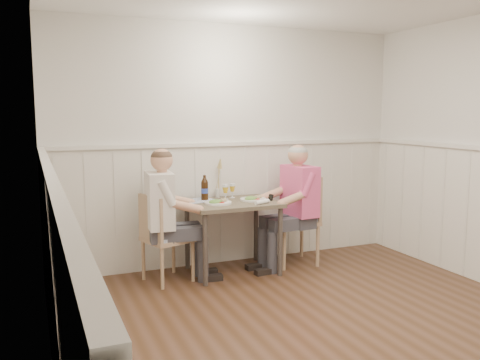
{
  "coord_description": "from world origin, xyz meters",
  "views": [
    {
      "loc": [
        -2.06,
        -2.95,
        1.68
      ],
      "look_at": [
        -0.16,
        1.64,
        1.0
      ],
      "focal_mm": 38.0,
      "sensor_mm": 36.0,
      "label": 1
    }
  ],
  "objects_px": {
    "diner_cream": "(164,226)",
    "chair_right": "(299,216)",
    "beer_bottle": "(205,189)",
    "grass_vase": "(217,179)",
    "man_in_pink": "(296,215)",
    "chair_left": "(163,235)",
    "dining_table": "(233,211)"
  },
  "relations": [
    {
      "from": "man_in_pink",
      "to": "beer_bottle",
      "type": "bearing_deg",
      "value": 166.05
    },
    {
      "from": "chair_left",
      "to": "beer_bottle",
      "type": "distance_m",
      "value": 0.67
    },
    {
      "from": "chair_right",
      "to": "diner_cream",
      "type": "relative_size",
      "value": 0.73
    },
    {
      "from": "beer_bottle",
      "to": "grass_vase",
      "type": "height_order",
      "value": "grass_vase"
    },
    {
      "from": "dining_table",
      "to": "beer_bottle",
      "type": "xyz_separation_m",
      "value": [
        -0.24,
        0.18,
        0.22
      ]
    },
    {
      "from": "dining_table",
      "to": "chair_right",
      "type": "height_order",
      "value": "chair_right"
    },
    {
      "from": "chair_right",
      "to": "beer_bottle",
      "type": "relative_size",
      "value": 3.67
    },
    {
      "from": "dining_table",
      "to": "grass_vase",
      "type": "height_order",
      "value": "grass_vase"
    },
    {
      "from": "diner_cream",
      "to": "grass_vase",
      "type": "height_order",
      "value": "diner_cream"
    },
    {
      "from": "diner_cream",
      "to": "grass_vase",
      "type": "distance_m",
      "value": 0.86
    },
    {
      "from": "dining_table",
      "to": "diner_cream",
      "type": "xyz_separation_m",
      "value": [
        -0.74,
        -0.05,
        -0.08
      ]
    },
    {
      "from": "diner_cream",
      "to": "chair_right",
      "type": "bearing_deg",
      "value": 2.79
    },
    {
      "from": "chair_right",
      "to": "diner_cream",
      "type": "distance_m",
      "value": 1.53
    },
    {
      "from": "man_in_pink",
      "to": "grass_vase",
      "type": "height_order",
      "value": "man_in_pink"
    },
    {
      "from": "dining_table",
      "to": "chair_left",
      "type": "distance_m",
      "value": 0.77
    },
    {
      "from": "dining_table",
      "to": "chair_right",
      "type": "distance_m",
      "value": 0.8
    },
    {
      "from": "man_in_pink",
      "to": "diner_cream",
      "type": "bearing_deg",
      "value": 179.54
    },
    {
      "from": "chair_left",
      "to": "grass_vase",
      "type": "xyz_separation_m",
      "value": [
        0.69,
        0.34,
        0.47
      ]
    },
    {
      "from": "man_in_pink",
      "to": "diner_cream",
      "type": "relative_size",
      "value": 1.0
    },
    {
      "from": "beer_bottle",
      "to": "grass_vase",
      "type": "xyz_separation_m",
      "value": [
        0.19,
        0.13,
        0.08
      ]
    },
    {
      "from": "beer_bottle",
      "to": "grass_vase",
      "type": "distance_m",
      "value": 0.25
    },
    {
      "from": "man_in_pink",
      "to": "beer_bottle",
      "type": "height_order",
      "value": "man_in_pink"
    },
    {
      "from": "chair_left",
      "to": "chair_right",
      "type": "bearing_deg",
      "value": 2.0
    },
    {
      "from": "chair_right",
      "to": "diner_cream",
      "type": "height_order",
      "value": "diner_cream"
    },
    {
      "from": "chair_right",
      "to": "man_in_pink",
      "type": "xyz_separation_m",
      "value": [
        -0.08,
        -0.09,
        0.03
      ]
    },
    {
      "from": "dining_table",
      "to": "chair_right",
      "type": "xyz_separation_m",
      "value": [
        0.8,
        0.03,
        -0.12
      ]
    },
    {
      "from": "dining_table",
      "to": "beer_bottle",
      "type": "height_order",
      "value": "beer_bottle"
    },
    {
      "from": "dining_table",
      "to": "diner_cream",
      "type": "height_order",
      "value": "diner_cream"
    },
    {
      "from": "chair_left",
      "to": "grass_vase",
      "type": "relative_size",
      "value": 2.0
    },
    {
      "from": "chair_right",
      "to": "man_in_pink",
      "type": "bearing_deg",
      "value": -133.03
    },
    {
      "from": "chair_right",
      "to": "beer_bottle",
      "type": "distance_m",
      "value": 1.1
    },
    {
      "from": "diner_cream",
      "to": "man_in_pink",
      "type": "bearing_deg",
      "value": -0.46
    }
  ]
}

